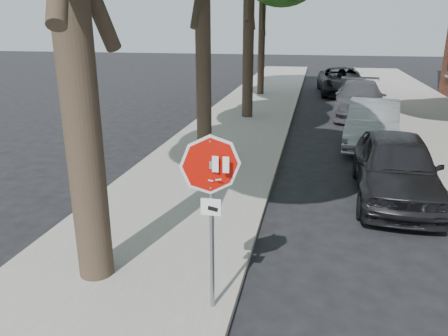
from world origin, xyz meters
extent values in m
plane|color=black|center=(0.00, 0.00, 0.00)|extent=(120.00, 120.00, 0.00)
cube|color=gray|center=(-2.50, 12.00, 0.06)|extent=(4.00, 55.00, 0.12)
cube|color=#9E9384|center=(-0.45, 12.00, 0.07)|extent=(0.12, 55.00, 0.13)
cube|color=#9E9384|center=(3.95, 12.00, 0.07)|extent=(0.12, 55.00, 0.13)
cylinder|color=gray|center=(-0.70, 0.00, 1.42)|extent=(0.06, 0.06, 2.60)
cube|color=#99999E|center=(-0.70, -0.03, 2.32)|extent=(0.05, 0.06, 0.10)
cylinder|color=#99999E|center=(-0.70, -0.03, 2.32)|extent=(0.76, 0.32, 0.82)
cylinder|color=white|center=(-0.70, -0.05, 2.32)|extent=(0.76, 0.32, 0.82)
cylinder|color=red|center=(-0.70, -0.05, 2.32)|extent=(0.68, 0.29, 0.74)
cube|color=white|center=(-0.91, -0.06, 2.34)|extent=(0.08, 0.00, 0.22)
cube|color=white|center=(-0.77, -0.06, 2.34)|extent=(0.08, 0.00, 0.22)
cube|color=white|center=(-0.63, -0.06, 2.34)|extent=(0.08, 0.00, 0.22)
cube|color=white|center=(-0.49, -0.06, 2.34)|extent=(0.08, 0.00, 0.22)
cube|color=silver|center=(-0.81, -0.07, 2.13)|extent=(0.08, 0.00, 0.03)
cube|color=silver|center=(-0.70, -0.07, 2.11)|extent=(0.08, 0.00, 0.03)
cube|color=silver|center=(-0.59, -0.07, 2.13)|extent=(0.08, 0.00, 0.03)
cube|color=white|center=(-0.70, -0.04, 1.72)|extent=(0.28, 0.02, 0.24)
cube|color=black|center=(-0.67, -0.05, 1.70)|extent=(0.15, 0.00, 0.08)
cylinder|color=black|center=(-2.70, 21.00, 4.62)|extent=(0.40, 0.40, 9.00)
imported|color=black|center=(2.60, 5.37, 0.79)|extent=(2.05, 4.73, 1.59)
imported|color=gray|center=(2.60, 10.39, 0.78)|extent=(2.27, 4.92, 1.56)
imported|color=#4B4B50|center=(2.60, 15.79, 0.79)|extent=(2.57, 5.59, 1.58)
imported|color=black|center=(2.12, 22.58, 0.81)|extent=(3.06, 5.97, 1.61)
camera|label=1|loc=(0.59, -5.32, 4.06)|focal=35.00mm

